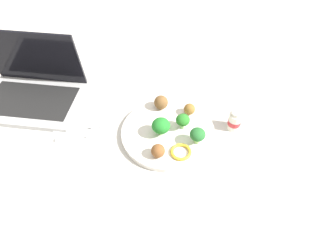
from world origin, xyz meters
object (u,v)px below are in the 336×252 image
broccoli_floret_mid_right (198,135)px  pepper_ring_far_rim (181,152)px  yogurt_bottle (235,122)px  laptop (32,89)px  broccoli_floret_front_left (183,120)px  broccoli_floret_far_rim (161,126)px  meatball_back_right (189,109)px  meatball_center (161,102)px  meatball_back_left (158,151)px  fork (84,127)px  plate (168,132)px  napkin (81,133)px  knife (83,136)px

broccoli_floret_mid_right → pepper_ring_far_rim: broccoli_floret_mid_right is taller
yogurt_bottle → laptop: (-0.63, 0.22, 0.01)m
broccoli_floret_mid_right → yogurt_bottle: size_ratio=0.79×
broccoli_floret_front_left → yogurt_bottle: (0.16, -0.01, -0.02)m
broccoli_floret_front_left → broccoli_floret_far_rim: bearing=-167.1°
meatball_back_right → pepper_ring_far_rim: meatball_back_right is taller
meatball_center → meatball_back_left: size_ratio=1.14×
fork → yogurt_bottle: yogurt_bottle is taller
plate → yogurt_bottle: bearing=-1.4°
plate → yogurt_bottle: yogurt_bottle is taller
meatball_center → laptop: size_ratio=0.12×
broccoli_floret_front_left → napkin: broccoli_floret_front_left is taller
broccoli_floret_front_left → knife: size_ratio=0.35×
knife → fork: bearing=88.6°
broccoli_floret_front_left → knife: 0.30m
pepper_ring_far_rim → meatball_back_right: bearing=71.5°
broccoli_floret_mid_right → knife: size_ratio=0.36×
meatball_center → pepper_ring_far_rim: size_ratio=0.74×
yogurt_bottle → meatball_back_right: bearing=151.8°
pepper_ring_far_rim → fork: bearing=152.9°
broccoli_floret_far_rim → meatball_back_right: broccoli_floret_far_rim is taller
broccoli_floret_mid_right → fork: 0.35m
meatball_back_right → laptop: size_ratio=0.10×
meatball_back_right → broccoli_floret_front_left: bearing=-118.2°
broccoli_floret_mid_right → meatball_back_left: (-0.12, -0.03, -0.01)m
broccoli_floret_front_left → pepper_ring_far_rim: bearing=-101.9°
plate → knife: size_ratio=1.92×
broccoli_floret_far_rim → meatball_back_left: 0.08m
fork → meatball_center: bearing=10.4°
fork → knife: size_ratio=0.83×
yogurt_bottle → laptop: size_ratio=0.18×
laptop → fork: bearing=-43.6°
napkin → pepper_ring_far_rim: bearing=-23.5°
pepper_ring_far_rim → yogurt_bottle: size_ratio=0.90×
plate → meatball_back_left: bearing=-114.2°
broccoli_floret_mid_right → laptop: 0.57m
broccoli_floret_front_left → meatball_back_left: broccoli_floret_front_left is taller
meatball_back_right → yogurt_bottle: yogurt_bottle is taller
plate → laptop: (-0.42, 0.22, 0.03)m
plate → napkin: bearing=171.9°
laptop → plate: bearing=-27.1°
meatball_center → laptop: (-0.41, 0.12, 0.00)m
yogurt_bottle → meatball_back_left: bearing=-161.3°
napkin → fork: size_ratio=1.41×
knife → napkin: bearing=111.9°
knife → pepper_ring_far_rim: bearing=-20.9°
broccoli_floret_mid_right → meatball_back_left: 0.12m
meatball_back_right → meatball_center: bearing=156.6°
broccoli_floret_far_rim → broccoli_floret_front_left: bearing=12.9°
plate → broccoli_floret_mid_right: broccoli_floret_mid_right is taller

